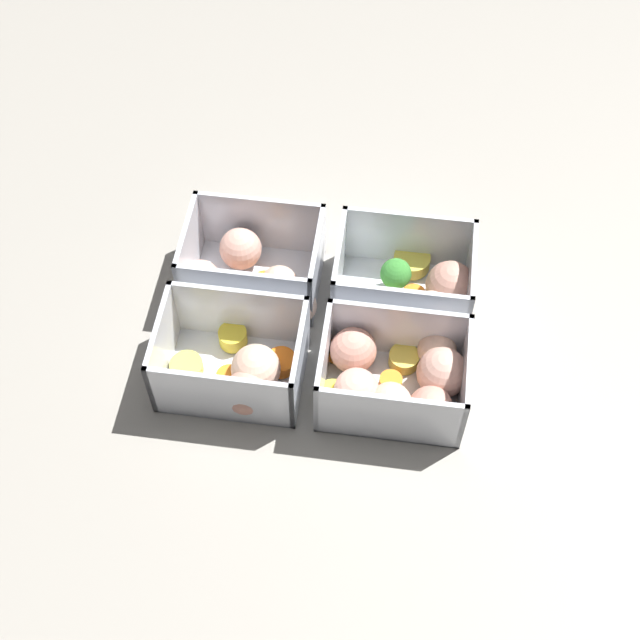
% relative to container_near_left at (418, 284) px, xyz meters
% --- Properties ---
extents(ground_plane, '(4.00, 4.00, 0.00)m').
position_rel_container_near_left_xyz_m(ground_plane, '(0.10, 0.06, -0.03)').
color(ground_plane, gray).
extents(container_near_left, '(0.16, 0.12, 0.08)m').
position_rel_container_near_left_xyz_m(container_near_left, '(0.00, 0.00, 0.00)').
color(container_near_left, silver).
rests_on(container_near_left, ground_plane).
extents(container_near_right, '(0.16, 0.11, 0.08)m').
position_rel_container_near_left_xyz_m(container_near_right, '(0.18, 0.01, -0.00)').
color(container_near_right, silver).
rests_on(container_near_right, ground_plane).
extents(container_far_left, '(0.15, 0.12, 0.08)m').
position_rel_container_near_left_xyz_m(container_far_left, '(0.01, 0.12, -0.00)').
color(container_far_left, silver).
rests_on(container_far_left, ground_plane).
extents(container_far_right, '(0.14, 0.12, 0.08)m').
position_rel_container_near_left_xyz_m(container_far_right, '(0.17, 0.12, -0.00)').
color(container_far_right, silver).
rests_on(container_far_right, ground_plane).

